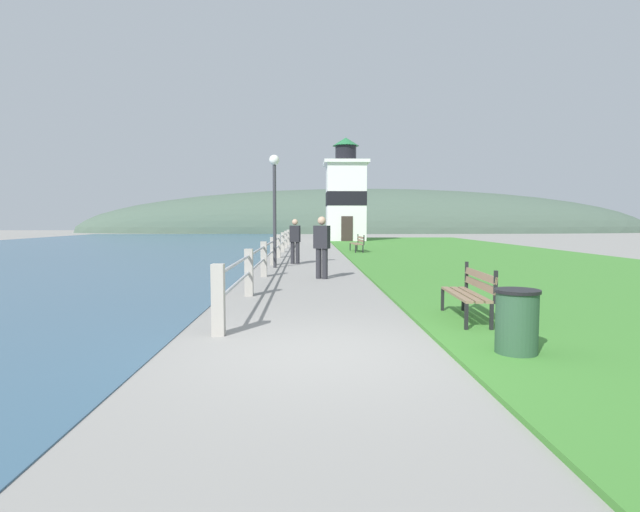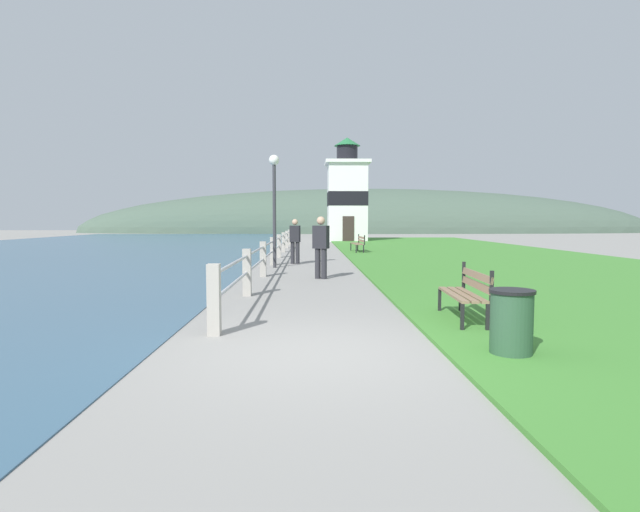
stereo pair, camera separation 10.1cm
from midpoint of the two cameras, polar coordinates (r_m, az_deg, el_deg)
name	(u,v)px [view 2 (the right image)]	position (r m, az deg, el deg)	size (l,w,h in m)	color
ground_plane	(317,353)	(6.43, 0.09, -11.00)	(160.00, 160.00, 0.00)	gray
grass_verge	(478,256)	(23.86, 17.70, -0.05)	(12.00, 48.93, 0.06)	#428433
seawall_railing	(276,246)	(20.64, -4.91, 1.09)	(0.18, 26.90, 1.05)	#A8A399
park_bench_near	(467,290)	(8.49, 16.80, -3.79)	(0.55, 1.65, 0.94)	#846B51
park_bench_midway	(359,242)	(25.85, 4.56, 1.57)	(0.58, 1.96, 0.94)	#846B51
lighthouse	(347,196)	(40.47, 3.17, 6.82)	(3.52, 3.52, 8.28)	white
person_strolling	(295,240)	(19.23, -2.72, 1.89)	(0.43, 0.24, 1.73)	#28282D
person_by_railing	(321,245)	(14.26, 0.30, 1.25)	(0.50, 0.40, 1.79)	#28282D
trash_bin	(511,324)	(6.55, 21.45, -7.21)	(0.54, 0.54, 0.84)	#2D5138
lamp_post	(274,190)	(17.70, -5.09, 7.52)	(0.36, 0.36, 3.96)	#333338
distant_hillside	(368,232)	(69.32, 5.57, 2.69)	(80.00, 16.00, 12.00)	#475B4C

